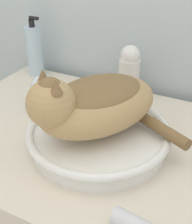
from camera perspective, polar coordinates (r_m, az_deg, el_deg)
sink_basin at (r=0.78m, az=0.46°, el=-4.22°), size 0.36×0.36×0.05m
cat at (r=0.72m, az=-0.49°, el=1.70°), size 0.38×0.35×0.17m
faucet at (r=0.89m, az=-9.35°, el=3.54°), size 0.16×0.08×0.14m
soap_pump_bottle at (r=1.15m, az=-11.17°, el=10.95°), size 0.06×0.06×0.21m
lotion_bottle_white at (r=0.99m, az=6.09°, el=7.37°), size 0.07×0.07×0.17m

